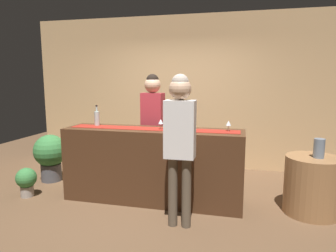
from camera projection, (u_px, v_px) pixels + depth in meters
ground_plane at (153, 200)px, 4.30m from camera, size 10.00×10.00×0.00m
back_wall at (180, 92)px, 5.90m from camera, size 6.00×0.12×2.90m
bar_counter at (153, 165)px, 4.22m from camera, size 2.48×0.60×1.02m
counter_runner_cloth at (153, 129)px, 4.14m from camera, size 2.35×0.28×0.01m
wine_bottle_green at (176, 122)px, 4.04m from camera, size 0.07×0.07×0.30m
wine_bottle_clear at (97, 118)px, 4.42m from camera, size 0.07×0.07×0.30m
wine_bottle_amber at (192, 122)px, 3.99m from camera, size 0.07×0.07×0.30m
wine_glass_near_customer at (161, 122)px, 4.08m from camera, size 0.07×0.07×0.14m
wine_glass_mid_counter at (229, 123)px, 3.93m from camera, size 0.07×0.07×0.14m
bartender at (153, 117)px, 4.72m from camera, size 0.36×0.25×1.78m
customer_sipping at (180, 134)px, 3.37m from camera, size 0.34×0.25×1.76m
round_side_table at (312, 185)px, 3.82m from camera, size 0.68×0.68×0.74m
vase_on_side_table at (319, 148)px, 3.71m from camera, size 0.13×0.13×0.24m
potted_plant_tall at (50, 154)px, 5.06m from camera, size 0.54×0.54×0.79m
potted_plant_small at (26, 180)px, 4.39m from camera, size 0.29×0.29×0.43m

